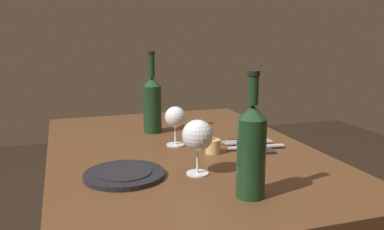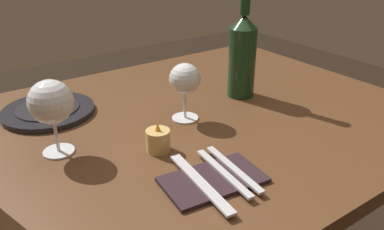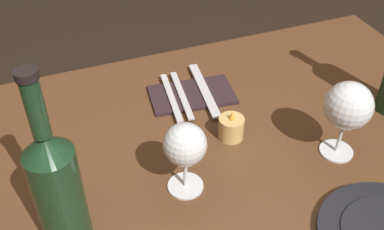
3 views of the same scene
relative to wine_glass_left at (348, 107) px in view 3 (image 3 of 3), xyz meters
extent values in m
cube|color=#56351E|center=(-0.26, 0.03, -0.13)|extent=(1.30, 0.90, 0.04)
cylinder|color=#412816|center=(0.32, 0.41, -0.50)|extent=(0.06, 0.06, 0.70)
cylinder|color=white|center=(0.00, 0.00, -0.11)|extent=(0.07, 0.07, 0.00)
cylinder|color=white|center=(0.00, 0.00, -0.07)|extent=(0.01, 0.01, 0.08)
sphere|color=white|center=(0.00, 0.00, 0.00)|extent=(0.09, 0.09, 0.09)
cylinder|color=maroon|center=(0.00, 0.00, 0.00)|extent=(0.07, 0.07, 0.03)
cylinder|color=white|center=(-0.31, 0.02, -0.11)|extent=(0.07, 0.07, 0.00)
cylinder|color=white|center=(-0.31, 0.02, -0.07)|extent=(0.01, 0.01, 0.07)
sphere|color=white|center=(-0.31, 0.02, -0.01)|extent=(0.08, 0.08, 0.08)
cylinder|color=maroon|center=(-0.31, 0.02, -0.01)|extent=(0.06, 0.06, 0.02)
cylinder|color=#19381E|center=(-0.53, -0.02, -0.02)|extent=(0.07, 0.07, 0.19)
cone|color=#19381E|center=(-0.53, -0.02, 0.09)|extent=(0.07, 0.07, 0.03)
cylinder|color=#19381E|center=(-0.53, -0.02, 0.16)|extent=(0.03, 0.03, 0.09)
cylinder|color=black|center=(-0.53, -0.02, 0.21)|extent=(0.03, 0.03, 0.01)
cylinder|color=#DBB266|center=(-0.18, 0.12, -0.09)|extent=(0.05, 0.05, 0.05)
cylinder|color=white|center=(-0.18, 0.12, -0.10)|extent=(0.04, 0.04, 0.03)
cone|color=#F99E2D|center=(-0.18, 0.12, -0.06)|extent=(0.01, 0.01, 0.02)
cube|color=#2D1E23|center=(-0.20, 0.27, -0.11)|extent=(0.20, 0.13, 0.01)
cube|color=silver|center=(-0.23, 0.27, -0.10)|extent=(0.03, 0.18, 0.00)
cube|color=silver|center=(-0.25, 0.27, -0.10)|extent=(0.03, 0.18, 0.00)
cube|color=silver|center=(-0.17, 0.27, -0.10)|extent=(0.04, 0.21, 0.00)
camera|label=1|loc=(1.07, -0.36, 0.30)|focal=38.09mm
camera|label=2|loc=(0.19, 0.76, 0.32)|focal=36.98mm
camera|label=3|loc=(-0.50, -0.52, 0.52)|focal=43.24mm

